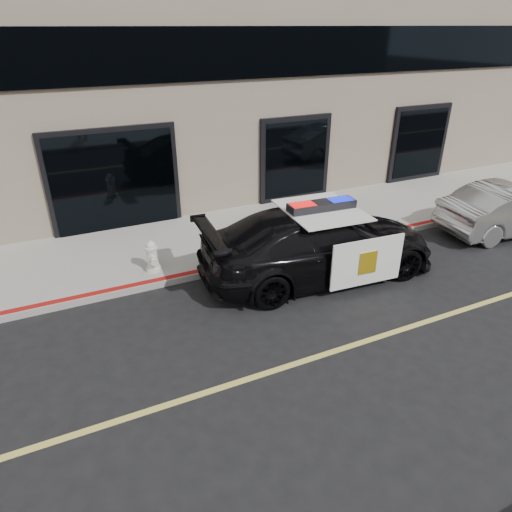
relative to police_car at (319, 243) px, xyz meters
name	(u,v)px	position (x,y,z in m)	size (l,w,h in m)	color
ground	(261,375)	(-2.67, -2.55, -0.80)	(120.00, 120.00, 0.00)	black
sidewalk_n	(173,246)	(-2.67, 2.70, -0.72)	(60.00, 3.50, 0.15)	gray
police_car	(319,243)	(0.00, 0.00, 0.00)	(2.97, 5.75, 1.78)	black
silver_sedan	(512,209)	(6.10, -0.17, -0.12)	(4.26, 1.83, 1.37)	#979797
fire_hydrant	(152,257)	(-3.46, 1.50, -0.30)	(0.34, 0.47, 0.75)	silver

